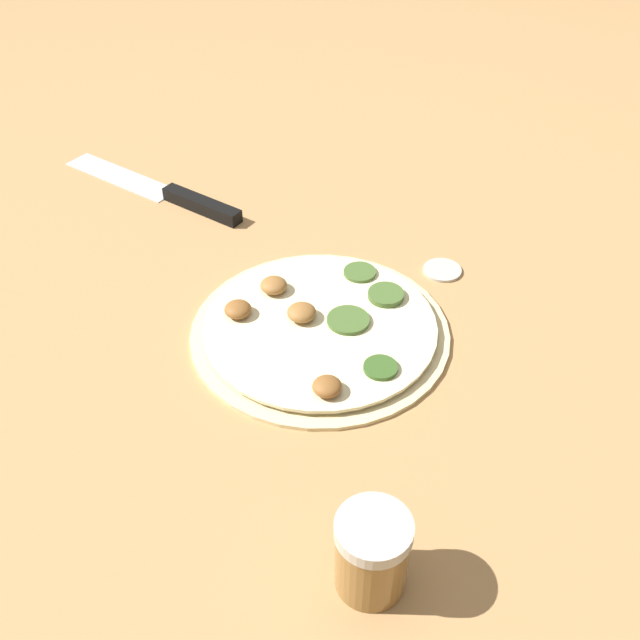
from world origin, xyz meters
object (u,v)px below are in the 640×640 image
object	(u,v)px
pizza	(320,328)
loose_cap	(442,269)
knife	(176,196)
spice_jar	(372,553)

from	to	relation	value
pizza	loose_cap	xyz separation A→B (m)	(-0.17, 0.08, -0.00)
knife	loose_cap	xyz separation A→B (m)	(-0.01, 0.38, -0.00)
loose_cap	pizza	bearing A→B (deg)	-25.62
pizza	spice_jar	distance (m)	0.30
knife	spice_jar	xyz separation A→B (m)	(0.40, 0.47, 0.03)
pizza	spice_jar	xyz separation A→B (m)	(0.24, 0.17, 0.03)
pizza	spice_jar	bearing A→B (deg)	34.98
pizza	knife	distance (m)	0.34
loose_cap	knife	bearing A→B (deg)	-87.96
knife	spice_jar	distance (m)	0.62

